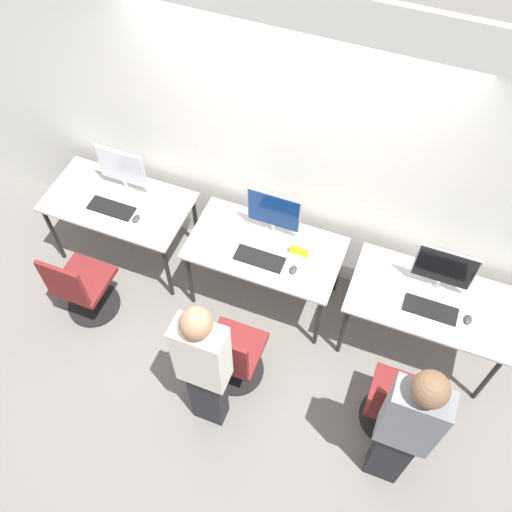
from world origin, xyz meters
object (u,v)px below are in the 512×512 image
object	(u,v)px
keyboard_center	(259,259)
keyboard_left	(111,208)
office_chair_left	(82,289)
monitor_right	(444,269)
person_center	(204,367)
mouse_right	(468,320)
person_right	(406,428)
mouse_center	(293,270)
keyboard_right	(430,309)
office_chair_center	(232,357)
monitor_left	(121,168)
office_chair_right	(395,407)
mouse_left	(136,219)
monitor_center	(274,212)

from	to	relation	value
keyboard_center	keyboard_left	bearing A→B (deg)	178.64
office_chair_left	keyboard_center	bearing A→B (deg)	22.81
office_chair_left	monitor_right	size ratio (longest dim) A/B	1.93
person_center	mouse_right	bearing A→B (deg)	33.80
person_right	mouse_center	bearing A→B (deg)	137.70
keyboard_right	office_chair_center	bearing A→B (deg)	-150.94
monitor_left	keyboard_left	distance (m)	0.36
mouse_center	office_chair_right	distance (m)	1.32
keyboard_left	keyboard_right	size ratio (longest dim) A/B	1.00
office_chair_center	keyboard_right	distance (m)	1.61
keyboard_left	office_chair_right	bearing A→B (deg)	-13.96
mouse_left	keyboard_right	bearing A→B (deg)	0.60
monitor_right	keyboard_right	world-z (taller)	monitor_right
person_center	keyboard_right	distance (m)	1.81
monitor_right	office_chair_right	xyz separation A→B (m)	(-0.04, -0.92, -0.64)
mouse_right	office_chair_center	bearing A→B (deg)	-154.99
monitor_right	office_chair_right	size ratio (longest dim) A/B	0.52
mouse_center	keyboard_right	size ratio (longest dim) A/B	0.22
keyboard_right	person_right	bearing A→B (deg)	-89.67
keyboard_center	keyboard_right	distance (m)	1.41
keyboard_left	keyboard_right	world-z (taller)	same
office_chair_center	person_center	size ratio (longest dim) A/B	0.55
office_chair_center	office_chair_right	xyz separation A→B (m)	(1.33, 0.07, 0.00)
monitor_left	monitor_right	xyz separation A→B (m)	(2.82, -0.04, 0.00)
monitor_center	person_right	xyz separation A→B (m)	(1.42, -1.34, -0.08)
person_center	mouse_right	size ratio (longest dim) A/B	18.19
office_chair_left	keyboard_right	distance (m)	2.94
monitor_left	office_chair_center	size ratio (longest dim) A/B	0.52
keyboard_center	mouse_left	bearing A→B (deg)	179.82
mouse_center	keyboard_right	xyz separation A→B (m)	(1.11, 0.04, -0.01)
office_chair_left	office_chair_center	xyz separation A→B (m)	(1.48, -0.12, 0.00)
keyboard_left	person_right	size ratio (longest dim) A/B	0.25
office_chair_center	mouse_right	size ratio (longest dim) A/B	9.91
office_chair_center	person_right	bearing A→B (deg)	-12.27
monitor_center	monitor_right	bearing A→B (deg)	-2.34
keyboard_left	keyboard_center	xyz separation A→B (m)	(1.41, -0.03, 0.00)
office_chair_left	monitor_right	xyz separation A→B (m)	(2.85, 0.87, 0.64)
keyboard_center	keyboard_right	size ratio (longest dim) A/B	1.00
monitor_center	mouse_center	distance (m)	0.50
monitor_center	office_chair_center	size ratio (longest dim) A/B	0.52
office_chair_left	person_right	size ratio (longest dim) A/B	0.53
keyboard_center	mouse_center	xyz separation A→B (m)	(0.30, -0.01, 0.01)
mouse_right	person_right	bearing A→B (deg)	-104.66
monitor_left	keyboard_right	world-z (taller)	monitor_left
office_chair_center	monitor_center	bearing A→B (deg)	92.53
office_chair_left	monitor_right	bearing A→B (deg)	16.93
monitor_left	person_center	world-z (taller)	person_center
monitor_center	keyboard_right	distance (m)	1.46
monitor_left	monitor_right	distance (m)	2.82
mouse_center	monitor_right	world-z (taller)	monitor_right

